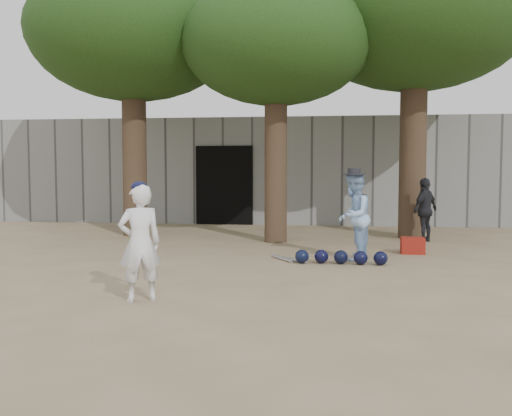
# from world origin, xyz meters

# --- Properties ---
(ground) EXTENTS (70.00, 70.00, 0.00)m
(ground) POSITION_xyz_m (0.00, 0.00, 0.00)
(ground) COLOR #937C5E
(ground) RESTS_ON ground
(boy_player) EXTENTS (0.61, 0.54, 1.39)m
(boy_player) POSITION_xyz_m (-0.46, -1.45, 0.69)
(boy_player) COLOR white
(boy_player) RESTS_ON ground
(spectator_blue) EXTENTS (0.73, 0.85, 1.51)m
(spectator_blue) POSITION_xyz_m (2.16, 1.98, 0.75)
(spectator_blue) COLOR #98BFEA
(spectator_blue) RESTS_ON ground
(spectator_dark) EXTENTS (0.77, 0.83, 1.37)m
(spectator_dark) POSITION_xyz_m (3.78, 4.65, 0.69)
(spectator_dark) COLOR #212227
(spectator_dark) RESTS_ON ground
(red_bag) EXTENTS (0.42, 0.32, 0.30)m
(red_bag) POSITION_xyz_m (3.28, 2.85, 0.15)
(red_bag) COLOR maroon
(red_bag) RESTS_ON ground
(back_building) EXTENTS (16.00, 5.24, 3.00)m
(back_building) POSITION_xyz_m (-0.00, 10.33, 1.50)
(back_building) COLOR gray
(back_building) RESTS_ON ground
(helmet_row) EXTENTS (1.51, 0.29, 0.23)m
(helmet_row) POSITION_xyz_m (1.95, 1.50, 0.12)
(helmet_row) COLOR black
(helmet_row) RESTS_ON ground
(bat_pile) EXTENTS (0.68, 0.71, 0.06)m
(bat_pile) POSITION_xyz_m (1.04, 1.74, 0.03)
(bat_pile) COLOR #B2B3B9
(bat_pile) RESTS_ON ground
(tree_row) EXTENTS (11.40, 5.80, 6.69)m
(tree_row) POSITION_xyz_m (0.74, 5.02, 4.69)
(tree_row) COLOR brown
(tree_row) RESTS_ON ground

